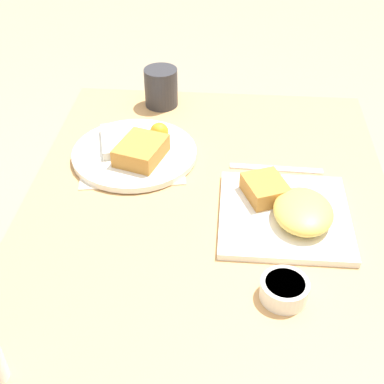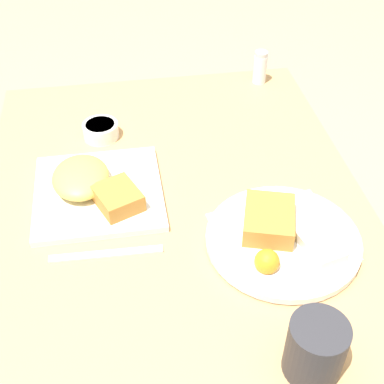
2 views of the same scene
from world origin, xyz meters
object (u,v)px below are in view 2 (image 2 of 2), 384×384
object	(u,v)px
plate_square_near	(94,187)
salt_shaker	(260,69)
plate_oval_far	(281,236)
butter_knife	(106,254)
coffee_mug	(315,349)
sauce_ramekin	(101,130)

from	to	relation	value
plate_square_near	salt_shaker	distance (m)	0.59
plate_square_near	salt_shaker	bearing A→B (deg)	131.29
plate_oval_far	butter_knife	distance (m)	0.32
butter_knife	coffee_mug	world-z (taller)	coffee_mug
plate_oval_far	coffee_mug	size ratio (longest dim) A/B	2.82
salt_shaker	plate_oval_far	bearing A→B (deg)	-10.72
plate_oval_far	butter_knife	size ratio (longest dim) A/B	1.38
plate_oval_far	salt_shaker	world-z (taller)	salt_shaker
sauce_ramekin	salt_shaker	world-z (taller)	salt_shaker
sauce_ramekin	butter_knife	bearing A→B (deg)	-0.66
sauce_ramekin	butter_knife	distance (m)	0.37
salt_shaker	butter_knife	size ratio (longest dim) A/B	0.42
sauce_ramekin	salt_shaker	distance (m)	0.46
butter_knife	coffee_mug	size ratio (longest dim) A/B	2.05
plate_square_near	coffee_mug	bearing A→B (deg)	34.79
coffee_mug	plate_square_near	bearing A→B (deg)	-145.21
coffee_mug	plate_oval_far	bearing A→B (deg)	173.73
salt_shaker	coffee_mug	world-z (taller)	coffee_mug
salt_shaker	coffee_mug	distance (m)	0.84
sauce_ramekin	coffee_mug	size ratio (longest dim) A/B	0.81
plate_square_near	butter_knife	size ratio (longest dim) A/B	1.24
plate_square_near	butter_knife	distance (m)	0.17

